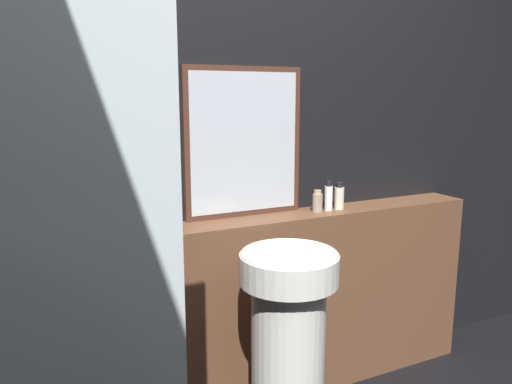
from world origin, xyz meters
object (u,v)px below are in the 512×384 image
Objects in this scene: towel_stack at (151,222)px; lotion_bottle at (339,197)px; pedestal_sink at (288,346)px; shampoo_bottle at (317,202)px; mirror at (244,143)px; conditioner_bottle at (329,197)px.

lotion_bottle is (0.94, 0.00, 0.02)m from towel_stack.
shampoo_bottle is at bearing 45.79° from pedestal_sink.
mirror reaches higher than towel_stack.
conditioner_bottle reaches higher than lotion_bottle.
towel_stack is 0.87m from conditioner_bottle.
lotion_bottle is (0.06, 0.00, -0.01)m from conditioner_bottle.
pedestal_sink is 0.72m from shampoo_bottle.
towel_stack is at bearing 180.00° from shampoo_bottle.
lotion_bottle is (0.13, 0.00, 0.01)m from shampoo_bottle.
towel_stack is 0.81m from shampoo_bottle.
mirror is 0.56m from lotion_bottle.
pedestal_sink is 0.77m from conditioner_bottle.
mirror is at bearing 169.87° from lotion_bottle.
towel_stack is 1.60× the size of lotion_bottle.
mirror is at bearing 166.34° from shampoo_bottle.
pedestal_sink is 1.28× the size of mirror.
pedestal_sink is 8.24× the size of shampoo_bottle.
conditioner_bottle is (0.87, -0.00, 0.03)m from towel_stack.
pedestal_sink is 0.90m from mirror.
lotion_bottle reaches higher than shampoo_bottle.
shampoo_bottle is (0.81, -0.00, 0.01)m from towel_stack.
conditioner_bottle is 1.10× the size of lotion_bottle.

